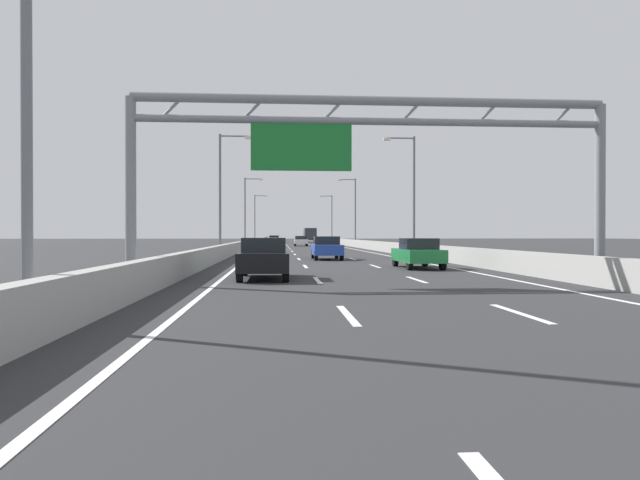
# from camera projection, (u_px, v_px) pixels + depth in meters

# --- Properties ---
(ground_plane) EXTENTS (260.00, 260.00, 0.00)m
(ground_plane) POSITION_uv_depth(u_px,v_px,m) (296.00, 244.00, 99.25)
(ground_plane) COLOR #2D2D30
(lane_dash_left_1) EXTENTS (0.16, 3.00, 0.01)m
(lane_dash_left_1) POSITION_uv_depth(u_px,v_px,m) (348.00, 315.00, 11.86)
(lane_dash_left_1) COLOR white
(lane_dash_left_1) RESTS_ON ground_plane
(lane_dash_left_2) EXTENTS (0.16, 3.00, 0.01)m
(lane_dash_left_2) POSITION_uv_depth(u_px,v_px,m) (317.00, 280.00, 20.83)
(lane_dash_left_2) COLOR white
(lane_dash_left_2) RESTS_ON ground_plane
(lane_dash_left_3) EXTENTS (0.16, 3.00, 0.01)m
(lane_dash_left_3) POSITION_uv_depth(u_px,v_px,m) (305.00, 266.00, 29.81)
(lane_dash_left_3) COLOR white
(lane_dash_left_3) RESTS_ON ground_plane
(lane_dash_left_4) EXTENTS (0.16, 3.00, 0.01)m
(lane_dash_left_4) POSITION_uv_depth(u_px,v_px,m) (299.00, 259.00, 38.78)
(lane_dash_left_4) COLOR white
(lane_dash_left_4) RESTS_ON ground_plane
(lane_dash_left_5) EXTENTS (0.16, 3.00, 0.01)m
(lane_dash_left_5) POSITION_uv_depth(u_px,v_px,m) (295.00, 254.00, 47.76)
(lane_dash_left_5) COLOR white
(lane_dash_left_5) RESTS_ON ground_plane
(lane_dash_left_6) EXTENTS (0.16, 3.00, 0.01)m
(lane_dash_left_6) POSITION_uv_depth(u_px,v_px,m) (292.00, 251.00, 56.73)
(lane_dash_left_6) COLOR white
(lane_dash_left_6) RESTS_ON ground_plane
(lane_dash_left_7) EXTENTS (0.16, 3.00, 0.01)m
(lane_dash_left_7) POSITION_uv_depth(u_px,v_px,m) (290.00, 249.00, 65.71)
(lane_dash_left_7) COLOR white
(lane_dash_left_7) RESTS_ON ground_plane
(lane_dash_left_8) EXTENTS (0.16, 3.00, 0.01)m
(lane_dash_left_8) POSITION_uv_depth(u_px,v_px,m) (289.00, 247.00, 74.69)
(lane_dash_left_8) COLOR white
(lane_dash_left_8) RESTS_ON ground_plane
(lane_dash_left_9) EXTENTS (0.16, 3.00, 0.01)m
(lane_dash_left_9) POSITION_uv_depth(u_px,v_px,m) (287.00, 246.00, 83.66)
(lane_dash_left_9) COLOR white
(lane_dash_left_9) RESTS_ON ground_plane
(lane_dash_left_10) EXTENTS (0.16, 3.00, 0.01)m
(lane_dash_left_10) POSITION_uv_depth(u_px,v_px,m) (286.00, 245.00, 92.64)
(lane_dash_left_10) COLOR white
(lane_dash_left_10) RESTS_ON ground_plane
(lane_dash_left_11) EXTENTS (0.16, 3.00, 0.01)m
(lane_dash_left_11) POSITION_uv_depth(u_px,v_px,m) (286.00, 244.00, 101.61)
(lane_dash_left_11) COLOR white
(lane_dash_left_11) RESTS_ON ground_plane
(lane_dash_left_12) EXTENTS (0.16, 3.00, 0.01)m
(lane_dash_left_12) POSITION_uv_depth(u_px,v_px,m) (285.00, 243.00, 110.59)
(lane_dash_left_12) COLOR white
(lane_dash_left_12) RESTS_ON ground_plane
(lane_dash_left_13) EXTENTS (0.16, 3.00, 0.01)m
(lane_dash_left_13) POSITION_uv_depth(u_px,v_px,m) (284.00, 242.00, 119.56)
(lane_dash_left_13) COLOR white
(lane_dash_left_13) RESTS_ON ground_plane
(lane_dash_left_14) EXTENTS (0.16, 3.00, 0.01)m
(lane_dash_left_14) POSITION_uv_depth(u_px,v_px,m) (284.00, 242.00, 128.54)
(lane_dash_left_14) COLOR white
(lane_dash_left_14) RESTS_ON ground_plane
(lane_dash_left_15) EXTENTS (0.16, 3.00, 0.01)m
(lane_dash_left_15) POSITION_uv_depth(u_px,v_px,m) (283.00, 241.00, 137.52)
(lane_dash_left_15) COLOR white
(lane_dash_left_15) RESTS_ON ground_plane
(lane_dash_left_16) EXTENTS (0.16, 3.00, 0.01)m
(lane_dash_left_16) POSITION_uv_depth(u_px,v_px,m) (283.00, 241.00, 146.49)
(lane_dash_left_16) COLOR white
(lane_dash_left_16) RESTS_ON ground_plane
(lane_dash_left_17) EXTENTS (0.16, 3.00, 0.01)m
(lane_dash_left_17) POSITION_uv_depth(u_px,v_px,m) (283.00, 241.00, 155.47)
(lane_dash_left_17) COLOR white
(lane_dash_left_17) RESTS_ON ground_plane
(lane_dash_right_1) EXTENTS (0.16, 3.00, 0.01)m
(lane_dash_right_1) POSITION_uv_depth(u_px,v_px,m) (520.00, 313.00, 12.12)
(lane_dash_right_1) COLOR white
(lane_dash_right_1) RESTS_ON ground_plane
(lane_dash_right_2) EXTENTS (0.16, 3.00, 0.01)m
(lane_dash_right_2) POSITION_uv_depth(u_px,v_px,m) (417.00, 280.00, 21.10)
(lane_dash_right_2) COLOR white
(lane_dash_right_2) RESTS_ON ground_plane
(lane_dash_right_3) EXTENTS (0.16, 3.00, 0.01)m
(lane_dash_right_3) POSITION_uv_depth(u_px,v_px,m) (375.00, 266.00, 30.07)
(lane_dash_right_3) COLOR white
(lane_dash_right_3) RESTS_ON ground_plane
(lane_dash_right_4) EXTENTS (0.16, 3.00, 0.01)m
(lane_dash_right_4) POSITION_uv_depth(u_px,v_px,m) (353.00, 259.00, 39.05)
(lane_dash_right_4) COLOR white
(lane_dash_right_4) RESTS_ON ground_plane
(lane_dash_right_5) EXTENTS (0.16, 3.00, 0.01)m
(lane_dash_right_5) POSITION_uv_depth(u_px,v_px,m) (339.00, 254.00, 48.02)
(lane_dash_right_5) COLOR white
(lane_dash_right_5) RESTS_ON ground_plane
(lane_dash_right_6) EXTENTS (0.16, 3.00, 0.01)m
(lane_dash_right_6) POSITION_uv_depth(u_px,v_px,m) (329.00, 251.00, 57.00)
(lane_dash_right_6) COLOR white
(lane_dash_right_6) RESTS_ON ground_plane
(lane_dash_right_7) EXTENTS (0.16, 3.00, 0.01)m
(lane_dash_right_7) POSITION_uv_depth(u_px,v_px,m) (322.00, 249.00, 65.97)
(lane_dash_right_7) COLOR white
(lane_dash_right_7) RESTS_ON ground_plane
(lane_dash_right_8) EXTENTS (0.16, 3.00, 0.01)m
(lane_dash_right_8) POSITION_uv_depth(u_px,v_px,m) (317.00, 247.00, 74.95)
(lane_dash_right_8) COLOR white
(lane_dash_right_8) RESTS_ON ground_plane
(lane_dash_right_9) EXTENTS (0.16, 3.00, 0.01)m
(lane_dash_right_9) POSITION_uv_depth(u_px,v_px,m) (312.00, 246.00, 83.92)
(lane_dash_right_9) COLOR white
(lane_dash_right_9) RESTS_ON ground_plane
(lane_dash_right_10) EXTENTS (0.16, 3.00, 0.01)m
(lane_dash_right_10) POSITION_uv_depth(u_px,v_px,m) (309.00, 245.00, 92.90)
(lane_dash_right_10) COLOR white
(lane_dash_right_10) RESTS_ON ground_plane
(lane_dash_right_11) EXTENTS (0.16, 3.00, 0.01)m
(lane_dash_right_11) POSITION_uv_depth(u_px,v_px,m) (306.00, 244.00, 101.88)
(lane_dash_right_11) COLOR white
(lane_dash_right_11) RESTS_ON ground_plane
(lane_dash_right_12) EXTENTS (0.16, 3.00, 0.01)m
(lane_dash_right_12) POSITION_uv_depth(u_px,v_px,m) (304.00, 243.00, 110.85)
(lane_dash_right_12) COLOR white
(lane_dash_right_12) RESTS_ON ground_plane
(lane_dash_right_13) EXTENTS (0.16, 3.00, 0.01)m
(lane_dash_right_13) POSITION_uv_depth(u_px,v_px,m) (302.00, 242.00, 119.83)
(lane_dash_right_13) COLOR white
(lane_dash_right_13) RESTS_ON ground_plane
(lane_dash_right_14) EXTENTS (0.16, 3.00, 0.01)m
(lane_dash_right_14) POSITION_uv_depth(u_px,v_px,m) (300.00, 242.00, 128.80)
(lane_dash_right_14) COLOR white
(lane_dash_right_14) RESTS_ON ground_plane
(lane_dash_right_15) EXTENTS (0.16, 3.00, 0.01)m
(lane_dash_right_15) POSITION_uv_depth(u_px,v_px,m) (299.00, 241.00, 137.78)
(lane_dash_right_15) COLOR white
(lane_dash_right_15) RESTS_ON ground_plane
(lane_dash_right_16) EXTENTS (0.16, 3.00, 0.01)m
(lane_dash_right_16) POSITION_uv_depth(u_px,v_px,m) (297.00, 241.00, 146.75)
(lane_dash_right_16) COLOR white
(lane_dash_right_16) RESTS_ON ground_plane
(lane_dash_right_17) EXTENTS (0.16, 3.00, 0.01)m
(lane_dash_right_17) POSITION_uv_depth(u_px,v_px,m) (296.00, 241.00, 155.73)
(lane_dash_right_17) COLOR white
(lane_dash_right_17) RESTS_ON ground_plane
(edge_line_left) EXTENTS (0.16, 176.00, 0.01)m
(edge_line_left) POSITION_uv_depth(u_px,v_px,m) (264.00, 245.00, 86.90)
(edge_line_left) COLOR white
(edge_line_left) RESTS_ON ground_plane
(edge_line_right) EXTENTS (0.16, 176.00, 0.01)m
(edge_line_right) POSITION_uv_depth(u_px,v_px,m) (334.00, 245.00, 87.67)
(edge_line_right) COLOR white
(edge_line_right) RESTS_ON ground_plane
(barrier_left) EXTENTS (0.45, 220.00, 0.95)m
(barrier_left) POSITION_uv_depth(u_px,v_px,m) (258.00, 241.00, 108.72)
(barrier_left) COLOR #9E9E99
(barrier_left) RESTS_ON ground_plane
(barrier_right) EXTENTS (0.45, 220.00, 0.95)m
(barrier_right) POSITION_uv_depth(u_px,v_px,m) (331.00, 241.00, 109.72)
(barrier_right) COLOR #9E9E99
(barrier_right) RESTS_ON ground_plane
(sign_gantry) EXTENTS (16.49, 0.36, 6.36)m
(sign_gantry) POSITION_uv_depth(u_px,v_px,m) (363.00, 140.00, 19.84)
(sign_gantry) COLOR gray
(sign_gantry) RESTS_ON ground_plane
(streetlamp_left_near) EXTENTS (2.58, 0.28, 9.50)m
(streetlamp_left_near) POSITION_uv_depth(u_px,v_px,m) (40.00, 25.00, 10.43)
(streetlamp_left_near) COLOR slate
(streetlamp_left_near) RESTS_ON ground_plane
(streetlamp_left_mid) EXTENTS (2.58, 0.28, 9.50)m
(streetlamp_left_mid) POSITION_uv_depth(u_px,v_px,m) (223.00, 186.00, 45.64)
(streetlamp_left_mid) COLOR slate
(streetlamp_left_mid) RESTS_ON ground_plane
(streetlamp_right_mid) EXTENTS (2.58, 0.28, 9.50)m
(streetlamp_right_mid) POSITION_uv_depth(u_px,v_px,m) (411.00, 188.00, 46.73)
(streetlamp_right_mid) COLOR slate
(streetlamp_right_mid) RESTS_ON ground_plane
(streetlamp_left_far) EXTENTS (2.58, 0.28, 9.50)m
(streetlamp_left_far) POSITION_uv_depth(u_px,v_px,m) (247.00, 207.00, 80.84)
(streetlamp_left_far) COLOR slate
(streetlamp_left_far) RESTS_ON ground_plane
(streetlamp_right_far) EXTENTS (2.58, 0.28, 9.50)m
(streetlamp_right_far) POSITION_uv_depth(u_px,v_px,m) (354.00, 208.00, 81.93)
(streetlamp_right_far) COLOR slate
(streetlamp_right_far) RESTS_ON ground_plane
(streetlamp_left_distant) EXTENTS (2.58, 0.28, 9.50)m
(streetlamp_left_distant) POSITION_uv_depth(u_px,v_px,m) (256.00, 216.00, 116.05)
(streetlamp_left_distant) COLOR slate
(streetlamp_left_distant) RESTS_ON ground_plane
(streetlamp_right_distant) EXTENTS (2.58, 0.28, 9.50)m
(streetlamp_right_distant) POSITION_uv_depth(u_px,v_px,m) (331.00, 216.00, 117.14)
(streetlamp_right_distant) COLOR slate
(streetlamp_right_distant) RESTS_ON ground_plane
(green_car) EXTENTS (1.76, 4.36, 1.46)m
(green_car) POSITION_uv_depth(u_px,v_px,m) (418.00, 253.00, 28.42)
(green_car) COLOR #1E7A38
(green_car) RESTS_ON ground_plane
(white_car) EXTENTS (1.85, 4.34, 1.43)m
(white_car) POSITION_uv_depth(u_px,v_px,m) (301.00, 241.00, 82.97)
(white_car) COLOR silver
(white_car) RESTS_ON ground_plane
(orange_car) EXTENTS (1.73, 4.44, 1.45)m
(orange_car) POSITION_uv_depth(u_px,v_px,m) (275.00, 239.00, 108.08)
(orange_car) COLOR orange
(orange_car) RESTS_ON ground_plane
(blue_car) EXTENTS (1.84, 4.25, 1.52)m
(blue_car) POSITION_uv_depth(u_px,v_px,m) (327.00, 248.00, 38.34)
(blue_car) COLOR #2347AD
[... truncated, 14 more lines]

